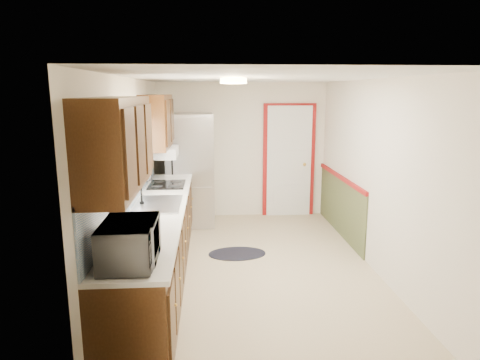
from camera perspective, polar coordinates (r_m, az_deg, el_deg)
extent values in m
cube|color=tan|center=(5.61, 2.22, -11.86)|extent=(3.20, 5.20, 0.12)
cube|color=white|center=(5.14, 2.44, 13.46)|extent=(3.20, 5.20, 0.12)
cube|color=silver|center=(7.70, 0.26, 3.94)|extent=(3.20, 0.10, 2.40)
cube|color=silver|center=(2.87, 7.92, -9.73)|extent=(3.20, 0.10, 2.40)
cube|color=silver|center=(5.29, -14.03, 0.01)|extent=(0.10, 5.20, 2.40)
cube|color=silver|center=(5.61, 17.73, 0.45)|extent=(0.10, 5.20, 2.40)
cube|color=#361E0C|center=(5.17, -10.87, -8.79)|extent=(0.60, 4.00, 0.90)
cube|color=silver|center=(5.02, -10.90, -3.77)|extent=(0.63, 4.00, 0.04)
cube|color=#4F89C2|center=(5.00, -14.48, -0.52)|extent=(0.02, 4.00, 0.55)
cube|color=#361E0C|center=(3.61, -16.06, 4.62)|extent=(0.35, 1.40, 0.75)
cube|color=#361E0C|center=(6.27, -11.02, 7.68)|extent=(0.35, 1.20, 0.75)
cube|color=white|center=(5.03, -14.48, 4.23)|extent=(0.02, 1.00, 0.90)
cube|color=#BB5423|center=(4.99, -14.17, 8.23)|extent=(0.05, 1.12, 0.24)
cube|color=#B7B7BC|center=(5.11, -10.84, -3.20)|extent=(0.52, 0.82, 0.02)
cube|color=white|center=(6.36, -10.36, 3.68)|extent=(0.45, 0.60, 0.15)
cube|color=maroon|center=(7.81, 6.52, 2.49)|extent=(0.94, 0.05, 2.08)
cube|color=white|center=(7.79, 6.55, 2.46)|extent=(0.80, 0.04, 2.00)
cube|color=#4B542F|center=(7.01, 13.22, -3.41)|extent=(0.02, 2.30, 0.90)
cube|color=maroon|center=(6.90, 13.30, 0.35)|extent=(0.04, 2.30, 0.06)
cylinder|color=#FFD88C|center=(4.92, -0.87, 13.08)|extent=(0.30, 0.30, 0.06)
imported|color=white|center=(3.40, -14.53, -7.54)|extent=(0.34, 0.60, 0.41)
cube|color=#B7B7BC|center=(7.28, -6.67, 1.37)|extent=(0.81, 0.76, 1.89)
cylinder|color=black|center=(6.92, -8.97, -0.04)|extent=(0.02, 0.02, 1.32)
ellipsoid|color=black|center=(6.10, -0.38, -9.79)|extent=(0.82, 0.55, 0.01)
cube|color=black|center=(6.14, -9.71, -0.60)|extent=(0.50, 0.60, 0.02)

